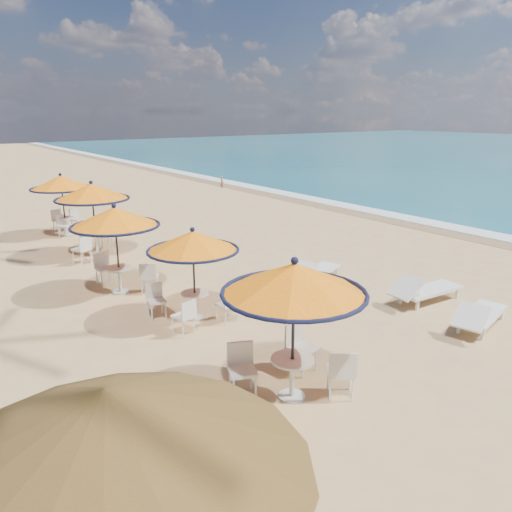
{
  "coord_description": "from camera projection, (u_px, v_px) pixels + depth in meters",
  "views": [
    {
      "loc": [
        -9.98,
        -6.2,
        4.84
      ],
      "look_at": [
        -2.59,
        3.88,
        1.2
      ],
      "focal_mm": 35.0,
      "sensor_mm": 36.0,
      "label": 1
    }
  ],
  "objects": [
    {
      "name": "lounger_far",
      "position": [
        315.0,
        271.0,
        14.59
      ],
      "size": [
        2.13,
        1.24,
        0.73
      ],
      "rotation": [
        0.0,
        0.0,
        0.32
      ],
      "color": "silver",
      "rests_on": "ground"
    },
    {
      "name": "ground",
      "position": [
        441.0,
        323.0,
        11.82
      ],
      "size": [
        160.0,
        160.0,
        0.0
      ],
      "primitive_type": "plane",
      "color": "tan",
      "rests_on": "ground"
    },
    {
      "name": "station_3",
      "position": [
        92.0,
        201.0,
        16.92
      ],
      "size": [
        2.5,
        2.55,
        2.61
      ],
      "color": "black",
      "rests_on": "ground"
    },
    {
      "name": "station_4",
      "position": [
        62.0,
        190.0,
        19.77
      ],
      "size": [
        2.41,
        2.41,
        2.51
      ],
      "color": "black",
      "rests_on": "ground"
    },
    {
      "name": "station_1",
      "position": [
        192.0,
        253.0,
        11.59
      ],
      "size": [
        2.18,
        2.18,
        2.27
      ],
      "color": "black",
      "rests_on": "ground"
    },
    {
      "name": "station_0",
      "position": [
        294.0,
        296.0,
        8.31
      ],
      "size": [
        2.47,
        2.47,
        2.57
      ],
      "color": "black",
      "rests_on": "ground"
    },
    {
      "name": "lounger_mid",
      "position": [
        424.0,
        289.0,
        12.98
      ],
      "size": [
        2.26,
        0.85,
        0.79
      ],
      "rotation": [
        0.0,
        0.0,
        -0.07
      ],
      "color": "silver",
      "rests_on": "ground"
    },
    {
      "name": "foam_strip",
      "position": [
        376.0,
        212.0,
        24.84
      ],
      "size": [
        1.2,
        140.0,
        0.04
      ],
      "primitive_type": "cube",
      "color": "white",
      "rests_on": "ground"
    },
    {
      "name": "person",
      "position": [
        222.0,
        182.0,
        32.53
      ],
      "size": [
        0.21,
        0.31,
        0.83
      ],
      "primitive_type": "imported",
      "rotation": [
        0.0,
        0.0,
        1.53
      ],
      "color": "#946A4B",
      "rests_on": "ground"
    },
    {
      "name": "palapa",
      "position": [
        109.0,
        433.0,
        4.16
      ],
      "size": [
        3.52,
        3.52,
        2.68
      ],
      "color": "brown",
      "rests_on": "ground"
    },
    {
      "name": "wetsand_band",
      "position": [
        363.0,
        214.0,
        24.33
      ],
      "size": [
        1.4,
        140.0,
        0.02
      ],
      "primitive_type": "cube",
      "color": "olive",
      "rests_on": "ground"
    },
    {
      "name": "station_2",
      "position": [
        116.0,
        225.0,
        13.37
      ],
      "size": [
        2.39,
        2.39,
        2.49
      ],
      "color": "black",
      "rests_on": "ground"
    },
    {
      "name": "lounger_near",
      "position": [
        479.0,
        315.0,
        11.41
      ],
      "size": [
        2.2,
        1.13,
        0.75
      ],
      "rotation": [
        0.0,
        0.0,
        0.24
      ],
      "color": "silver",
      "rests_on": "ground"
    }
  ]
}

